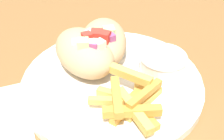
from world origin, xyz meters
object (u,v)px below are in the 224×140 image
(plate, at_px, (112,82))
(pita_sandwich_far, at_px, (103,42))
(fries_pile, at_px, (131,100))
(sauce_ramekin, at_px, (163,63))
(pita_sandwich_near, at_px, (85,52))

(plate, xyz_separation_m, pita_sandwich_far, (-0.06, 0.02, 0.03))
(fries_pile, xyz_separation_m, sauce_ramekin, (-0.03, 0.09, 0.01))
(plate, distance_m, pita_sandwich_far, 0.07)
(pita_sandwich_near, relative_size, sauce_ramekin, 1.69)
(pita_sandwich_near, xyz_separation_m, sauce_ramekin, (0.08, 0.09, -0.01))
(plate, height_order, pita_sandwich_near, pita_sandwich_near)
(pita_sandwich_near, bearing_deg, plate, 21.51)
(plate, relative_size, fries_pile, 2.28)
(pita_sandwich_far, bearing_deg, sauce_ramekin, 66.49)
(plate, height_order, sauce_ramekin, sauce_ramekin)
(pita_sandwich_near, distance_m, pita_sandwich_far, 0.04)
(pita_sandwich_far, bearing_deg, fries_pile, 19.15)
(fries_pile, relative_size, sauce_ramekin, 1.66)
(pita_sandwich_far, distance_m, sauce_ramekin, 0.10)
(fries_pile, height_order, sauce_ramekin, fries_pile)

